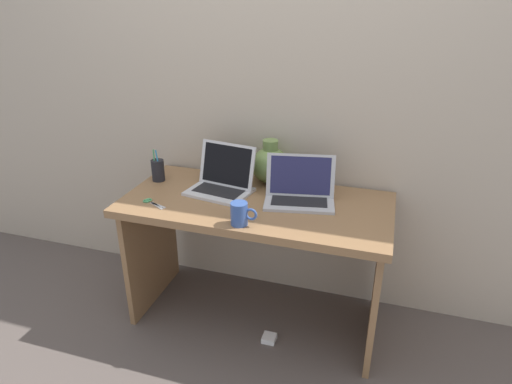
% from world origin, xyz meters
% --- Properties ---
extents(ground_plane, '(6.00, 6.00, 0.00)m').
position_xyz_m(ground_plane, '(0.00, 0.00, 0.00)').
color(ground_plane, '#564C47').
extents(back_wall, '(4.40, 0.04, 2.40)m').
position_xyz_m(back_wall, '(0.00, 0.36, 1.20)').
color(back_wall, '#BCAD99').
rests_on(back_wall, ground).
extents(desk, '(1.34, 0.63, 0.72)m').
position_xyz_m(desk, '(0.00, 0.00, 0.56)').
color(desk, olive).
rests_on(desk, ground).
extents(laptop_left, '(0.35, 0.28, 0.24)m').
position_xyz_m(laptop_left, '(-0.20, 0.08, 0.79)').
color(laptop_left, silver).
rests_on(laptop_left, desk).
extents(laptop_right, '(0.37, 0.28, 0.22)m').
position_xyz_m(laptop_right, '(0.20, 0.07, 0.78)').
color(laptop_right, '#B2B2B7').
rests_on(laptop_right, desk).
extents(green_vase, '(0.20, 0.20, 0.24)m').
position_xyz_m(green_vase, '(0.00, 0.26, 0.83)').
color(green_vase, '#75934C').
rests_on(green_vase, desk).
extents(coffee_mug, '(0.12, 0.08, 0.11)m').
position_xyz_m(coffee_mug, '(0.01, -0.25, 0.78)').
color(coffee_mug, '#335199').
rests_on(coffee_mug, desk).
extents(pen_cup, '(0.07, 0.07, 0.18)m').
position_xyz_m(pen_cup, '(-0.59, 0.09, 0.78)').
color(pen_cup, black).
rests_on(pen_cup, desk).
extents(scissors, '(0.14, 0.09, 0.01)m').
position_xyz_m(scissors, '(-0.49, -0.17, 0.73)').
color(scissors, '#B7B7BC').
rests_on(scissors, desk).
extents(power_brick, '(0.07, 0.07, 0.03)m').
position_xyz_m(power_brick, '(0.12, -0.16, 0.01)').
color(power_brick, white).
rests_on(power_brick, ground).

